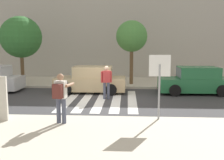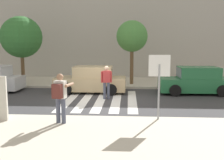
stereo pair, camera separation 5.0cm
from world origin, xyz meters
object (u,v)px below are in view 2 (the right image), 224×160
at_px(photographer_with_backpack, 60,94).
at_px(pedestrian_crossing, 106,80).
at_px(parked_car_tan, 91,80).
at_px(stop_sign, 159,73).
at_px(street_tree_west, 21,37).
at_px(street_tree_center, 132,37).
at_px(parked_car_green, 196,81).

height_order(photographer_with_backpack, pedestrian_crossing, photographer_with_backpack).
distance_m(pedestrian_crossing, parked_car_tan, 2.10).
bearing_deg(stop_sign, photographer_with_backpack, -168.12).
bearing_deg(street_tree_west, parked_car_tan, -24.89).
height_order(stop_sign, street_tree_center, street_tree_center).
distance_m(parked_car_green, street_tree_center, 5.15).
relative_size(parked_car_tan, street_tree_center, 0.97).
height_order(stop_sign, photographer_with_backpack, stop_sign).
xyz_separation_m(stop_sign, street_tree_west, (-8.34, 8.14, 1.45)).
xyz_separation_m(photographer_with_backpack, street_tree_west, (-4.92, 8.86, 2.11)).
relative_size(pedestrian_crossing, parked_car_green, 0.42).
bearing_deg(stop_sign, pedestrian_crossing, 119.15).
xyz_separation_m(parked_car_tan, parked_car_green, (6.06, -0.00, 0.00)).
height_order(parked_car_tan, street_tree_center, street_tree_center).
bearing_deg(photographer_with_backpack, stop_sign, 11.88).
bearing_deg(pedestrian_crossing, parked_car_green, 19.76).
xyz_separation_m(stop_sign, parked_car_green, (2.79, 5.79, -1.11)).
distance_m(parked_car_tan, street_tree_west, 6.15).
xyz_separation_m(parked_car_tan, street_tree_center, (2.39, 2.52, 2.59)).
height_order(pedestrian_crossing, street_tree_west, street_tree_west).
xyz_separation_m(pedestrian_crossing, parked_car_tan, (-1.04, 1.80, -0.25)).
distance_m(street_tree_west, street_tree_center, 7.47).
xyz_separation_m(stop_sign, pedestrian_crossing, (-2.22, 3.99, -0.86)).
distance_m(photographer_with_backpack, street_tree_west, 10.35).
bearing_deg(parked_car_green, street_tree_center, 145.45).
height_order(pedestrian_crossing, street_tree_center, street_tree_center).
bearing_deg(photographer_with_backpack, parked_car_green, 46.36).
relative_size(pedestrian_crossing, street_tree_west, 0.38).
height_order(parked_car_tan, street_tree_west, street_tree_west).
bearing_deg(parked_car_tan, street_tree_west, 155.11).
height_order(photographer_with_backpack, street_tree_center, street_tree_center).
relative_size(photographer_with_backpack, pedestrian_crossing, 1.00).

